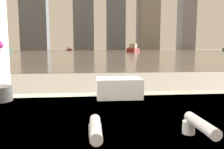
# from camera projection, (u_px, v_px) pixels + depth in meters

# --- Properties ---
(faucet_near) EXTENTS (0.04, 0.19, 0.08)m
(faucet_near) POSITION_uv_depth(u_px,v_px,m) (95.00, 129.00, 0.68)
(faucet_near) COLOR silver
(faucet_near) RESTS_ON bathtub
(faucet_far) EXTENTS (0.04, 0.19, 0.08)m
(faucet_far) POSITION_uv_depth(u_px,v_px,m) (197.00, 126.00, 0.71)
(faucet_far) COLOR silver
(faucet_far) RESTS_ON bathtub
(towel_stack) EXTENTS (0.27, 0.18, 0.12)m
(towel_stack) POSITION_uv_depth(u_px,v_px,m) (119.00, 88.00, 1.34)
(towel_stack) COLOR white
(towel_stack) RESTS_ON bathtub
(harbor_water) EXTENTS (180.00, 110.00, 0.01)m
(harbor_water) POSITION_uv_depth(u_px,v_px,m) (91.00, 51.00, 61.79)
(harbor_water) COLOR gray
(harbor_water) RESTS_ON ground_plane
(harbor_boat_1) EXTENTS (2.24, 3.77, 1.34)m
(harbor_boat_1) POSITION_uv_depth(u_px,v_px,m) (129.00, 49.00, 81.47)
(harbor_boat_1) COLOR navy
(harbor_boat_1) RESTS_ON harbor_water
(harbor_boat_2) EXTENTS (3.46, 4.88, 1.74)m
(harbor_boat_2) POSITION_uv_depth(u_px,v_px,m) (133.00, 49.00, 45.23)
(harbor_boat_2) COLOR maroon
(harbor_boat_2) RESTS_ON harbor_water
(harbor_boat_3) EXTENTS (1.94, 3.06, 1.08)m
(harbor_boat_3) POSITION_uv_depth(u_px,v_px,m) (69.00, 49.00, 77.10)
(harbor_boat_3) COLOR maroon
(harbor_boat_3) RESTS_ON harbor_water
(skyline_tower_1) EXTENTS (13.34, 7.67, 47.67)m
(skyline_tower_1) POSITION_uv_depth(u_px,v_px,m) (34.00, 3.00, 111.44)
(skyline_tower_1) COLOR slate
(skyline_tower_1) RESTS_ON ground_plane
(skyline_tower_2) EXTENTS (10.60, 6.64, 30.74)m
(skyline_tower_2) POSITION_uv_depth(u_px,v_px,m) (84.00, 20.00, 114.91)
(skyline_tower_2) COLOR slate
(skyline_tower_2) RESTS_ON ground_plane
(skyline_tower_4) EXTENTS (10.32, 12.40, 52.16)m
(skyline_tower_4) POSITION_uv_depth(u_px,v_px,m) (148.00, 1.00, 116.98)
(skyline_tower_4) COLOR gray
(skyline_tower_4) RESTS_ON ground_plane
(skyline_tower_5) EXTENTS (7.71, 8.39, 39.10)m
(skyline_tower_5) POSITION_uv_depth(u_px,v_px,m) (187.00, 14.00, 119.89)
(skyline_tower_5) COLOR slate
(skyline_tower_5) RESTS_ON ground_plane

